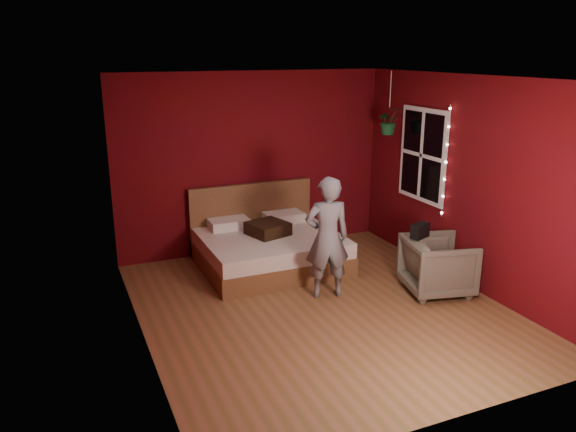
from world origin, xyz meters
name	(u,v)px	position (x,y,z in m)	size (l,w,h in m)	color
floor	(321,308)	(0.00, 0.00, 0.00)	(4.50, 4.50, 0.00)	brown
room_walls	(323,166)	(0.00, 0.00, 1.68)	(4.04, 4.54, 2.62)	#570A09
window	(422,155)	(1.97, 0.90, 1.50)	(0.05, 0.97, 1.27)	white
fairy_lights	(446,162)	(1.94, 0.37, 1.50)	(0.04, 0.04, 1.45)	silver
bed	(268,247)	(-0.07, 1.50, 0.27)	(1.85, 1.57, 1.02)	brown
person	(327,238)	(0.21, 0.29, 0.74)	(0.54, 0.35, 1.48)	slate
armchair	(438,266)	(1.50, -0.17, 0.35)	(0.75, 0.77, 0.70)	#676251
handbag	(420,231)	(1.30, -0.04, 0.79)	(0.25, 0.12, 0.18)	black
throw_pillow	(268,229)	(-0.09, 1.46, 0.55)	(0.48, 0.48, 0.17)	black
hanging_plant	(389,121)	(1.71, 1.37, 1.92)	(0.36, 0.32, 0.87)	silver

